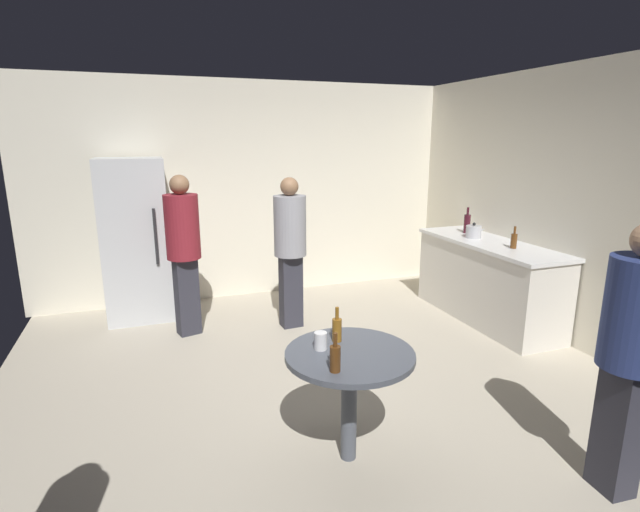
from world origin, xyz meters
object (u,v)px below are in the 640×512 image
(beer_bottle_on_counter, at_px, (514,240))
(beer_bottle_amber, at_px, (337,329))
(person_in_maroon_shirt, at_px, (183,243))
(kettle, at_px, (474,232))
(foreground_table, at_px, (350,368))
(wine_bottle_on_counter, at_px, (467,223))
(beer_bottle_brown, at_px, (335,358))
(person_in_gray_shirt, at_px, (290,242))
(plastic_cup_white, at_px, (321,341))
(refrigerator, at_px, (136,240))
(person_in_navy_shirt, at_px, (633,343))

(beer_bottle_on_counter, bearing_deg, beer_bottle_amber, -153.66)
(beer_bottle_on_counter, bearing_deg, person_in_maroon_shirt, 161.72)
(beer_bottle_amber, bearing_deg, kettle, 36.93)
(foreground_table, bearing_deg, beer_bottle_on_counter, 29.81)
(wine_bottle_on_counter, height_order, foreground_table, wine_bottle_on_counter)
(beer_bottle_amber, bearing_deg, person_in_maroon_shirt, 108.70)
(foreground_table, xyz_separation_m, beer_bottle_amber, (-0.01, 0.18, 0.19))
(beer_bottle_brown, bearing_deg, person_in_gray_shirt, 79.26)
(kettle, bearing_deg, wine_bottle_on_counter, 68.93)
(beer_bottle_brown, bearing_deg, wine_bottle_on_counter, 42.66)
(foreground_table, bearing_deg, wine_bottle_on_counter, 42.19)
(beer_bottle_amber, height_order, person_in_gray_shirt, person_in_gray_shirt)
(plastic_cup_white, height_order, person_in_maroon_shirt, person_in_maroon_shirt)
(refrigerator, relative_size, beer_bottle_on_counter, 7.83)
(beer_bottle_brown, relative_size, person_in_maroon_shirt, 0.14)
(beer_bottle_amber, xyz_separation_m, plastic_cup_white, (-0.14, -0.08, -0.03))
(plastic_cup_white, bearing_deg, person_in_maroon_shirt, 104.94)
(kettle, xyz_separation_m, person_in_navy_shirt, (-1.04, -2.77, -0.05))
(person_in_gray_shirt, bearing_deg, person_in_navy_shirt, 14.71)
(plastic_cup_white, distance_m, person_in_navy_shirt, 1.74)
(wine_bottle_on_counter, xyz_separation_m, plastic_cup_white, (-2.64, -2.15, -0.23))
(beer_bottle_on_counter, height_order, beer_bottle_brown, beer_bottle_on_counter)
(refrigerator, distance_m, foreground_table, 3.40)
(refrigerator, xyz_separation_m, foreground_table, (1.25, -3.15, -0.27))
(kettle, distance_m, wine_bottle_on_counter, 0.29)
(refrigerator, height_order, plastic_cup_white, refrigerator)
(foreground_table, height_order, beer_bottle_amber, beer_bottle_amber)
(beer_bottle_on_counter, bearing_deg, wine_bottle_on_counter, 86.26)
(refrigerator, height_order, beer_bottle_brown, refrigerator)
(foreground_table, height_order, beer_bottle_brown, beer_bottle_brown)
(beer_bottle_on_counter, bearing_deg, foreground_table, -150.19)
(beer_bottle_brown, height_order, plastic_cup_white, beer_bottle_brown)
(kettle, height_order, beer_bottle_brown, kettle)
(foreground_table, relative_size, person_in_maroon_shirt, 0.48)
(plastic_cup_white, relative_size, person_in_navy_shirt, 0.07)
(kettle, xyz_separation_m, person_in_maroon_shirt, (-3.16, 0.47, -0.00))
(foreground_table, relative_size, person_in_navy_shirt, 0.50)
(kettle, relative_size, person_in_maroon_shirt, 0.15)
(refrigerator, relative_size, foreground_table, 2.25)
(person_in_maroon_shirt, bearing_deg, kettle, 66.72)
(person_in_gray_shirt, bearing_deg, plastic_cup_white, -15.59)
(wine_bottle_on_counter, bearing_deg, person_in_maroon_shirt, 176.51)
(refrigerator, xyz_separation_m, beer_bottle_brown, (1.07, -3.35, -0.08))
(refrigerator, distance_m, beer_bottle_on_counter, 4.08)
(wine_bottle_on_counter, relative_size, plastic_cup_white, 2.82)
(beer_bottle_brown, xyz_separation_m, person_in_navy_shirt, (1.51, -0.59, 0.11))
(refrigerator, xyz_separation_m, person_in_maroon_shirt, (0.47, -0.70, 0.07))
(wine_bottle_on_counter, xyz_separation_m, person_in_maroon_shirt, (-3.26, 0.20, -0.05))
(beer_bottle_brown, xyz_separation_m, person_in_gray_shirt, (0.47, 2.49, 0.13))
(person_in_maroon_shirt, height_order, person_in_navy_shirt, person_in_maroon_shirt)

